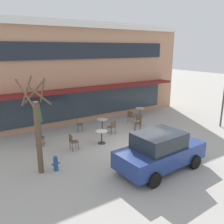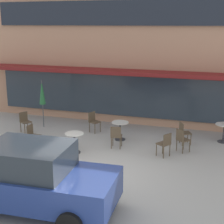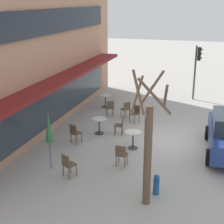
% 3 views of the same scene
% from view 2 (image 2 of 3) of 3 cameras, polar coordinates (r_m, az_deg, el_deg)
% --- Properties ---
extents(ground_plane, '(80.00, 80.00, 0.00)m').
position_cam_2_polar(ground_plane, '(11.04, -3.85, -10.59)').
color(ground_plane, '#ADA8A0').
extents(building_facade, '(17.48, 9.10, 7.11)m').
position_cam_2_polar(building_facade, '(19.61, 7.06, 11.20)').
color(building_facade, tan).
rests_on(building_facade, ground).
extents(cafe_table_near_wall, '(0.70, 0.70, 0.76)m').
position_cam_2_polar(cafe_table_near_wall, '(12.78, -6.29, -4.57)').
color(cafe_table_near_wall, '#333338').
rests_on(cafe_table_near_wall, ground).
extents(cafe_table_streetside, '(0.70, 0.70, 0.76)m').
position_cam_2_polar(cafe_table_streetside, '(14.09, 1.35, -2.63)').
color(cafe_table_streetside, '#333338').
rests_on(cafe_table_streetside, ground).
extents(cafe_table_by_tree, '(0.70, 0.70, 0.76)m').
position_cam_2_polar(cafe_table_by_tree, '(14.53, 18.12, -2.85)').
color(cafe_table_by_tree, '#333338').
rests_on(cafe_table_by_tree, ground).
extents(patio_umbrella_green_folded, '(0.28, 0.28, 2.20)m').
position_cam_2_polar(patio_umbrella_green_folded, '(15.85, -11.55, 3.18)').
color(patio_umbrella_green_folded, '#4C4C51').
rests_on(patio_umbrella_green_folded, ground).
extents(cafe_chair_0, '(0.45, 0.45, 0.89)m').
position_cam_2_polar(cafe_chair_0, '(13.15, 0.69, -3.88)').
color(cafe_chair_0, brown).
rests_on(cafe_chair_0, ground).
extents(cafe_chair_1, '(0.53, 0.53, 0.89)m').
position_cam_2_polar(cafe_chair_1, '(15.11, -3.08, -1.41)').
color(cafe_chair_1, brown).
rests_on(cafe_chair_1, ground).
extents(cafe_chair_2, '(0.54, 0.54, 0.89)m').
position_cam_2_polar(cafe_chair_2, '(15.58, -14.29, -1.36)').
color(cafe_chair_2, brown).
rests_on(cafe_chair_2, ground).
extents(cafe_chair_3, '(0.56, 0.56, 0.89)m').
position_cam_2_polar(cafe_chair_3, '(13.02, 11.55, -4.38)').
color(cafe_chair_3, brown).
rests_on(cafe_chair_3, ground).
extents(cafe_chair_4, '(0.54, 0.54, 0.89)m').
position_cam_2_polar(cafe_chair_4, '(13.85, 11.83, -3.22)').
color(cafe_chair_4, brown).
rests_on(cafe_chair_4, ground).
extents(cafe_chair_5, '(0.41, 0.41, 0.89)m').
position_cam_2_polar(cafe_chair_5, '(13.60, -13.07, -3.63)').
color(cafe_chair_5, brown).
rests_on(cafe_chair_5, ground).
extents(cafe_chair_6, '(0.55, 0.55, 0.89)m').
position_cam_2_polar(cafe_chair_6, '(12.47, 8.80, -5.10)').
color(cafe_chair_6, brown).
rests_on(cafe_chair_6, ground).
extents(parked_sedan, '(4.29, 2.18, 1.76)m').
position_cam_2_polar(parked_sedan, '(9.09, -12.95, -10.63)').
color(parked_sedan, navy).
rests_on(parked_sedan, ground).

